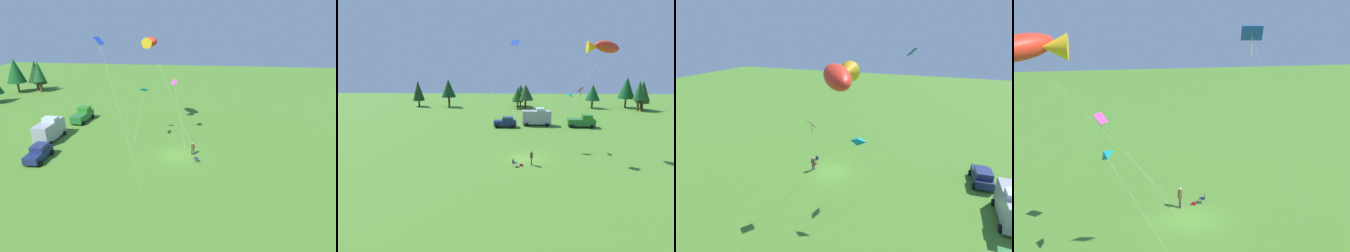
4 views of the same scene
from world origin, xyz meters
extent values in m
plane|color=#477A28|center=(0.00, 0.00, 0.00)|extent=(160.00, 160.00, 0.00)
cylinder|color=#332E46|center=(0.47, -2.03, 0.42)|extent=(0.14, 0.14, 0.85)
cylinder|color=#332E46|center=(0.46, -2.25, 0.42)|extent=(0.14, 0.14, 0.85)
cylinder|color=#523F1F|center=(0.46, -2.14, 1.16)|extent=(0.36, 0.36, 0.62)
sphere|color=tan|center=(0.46, -2.14, 1.62)|extent=(0.24, 0.24, 0.24)
cylinder|color=#523F1F|center=(0.53, -1.95, 1.19)|extent=(0.10, 0.11, 0.55)
cylinder|color=#523F1F|center=(0.52, -2.35, 1.19)|extent=(0.10, 0.18, 0.56)
cube|color=#2D3549|center=(-1.43, -2.69, 0.42)|extent=(0.61, 0.61, 0.04)
cube|color=#2D3549|center=(-1.63, -2.61, 0.62)|extent=(0.20, 0.47, 0.40)
cylinder|color=#A5A8AD|center=(-1.16, -2.56, 0.21)|extent=(0.03, 0.03, 0.42)
cylinder|color=#A5A8AD|center=(-1.30, -2.95, 0.21)|extent=(0.03, 0.03, 0.42)
cylinder|color=#A5A8AD|center=(-1.55, -2.42, 0.21)|extent=(0.03, 0.03, 0.42)
cylinder|color=#A5A8AD|center=(-1.69, -2.81, 0.21)|extent=(0.03, 0.03, 0.42)
cube|color=#B10C20|center=(-0.71, -2.49, 0.11)|extent=(0.38, 0.32, 0.22)
cube|color=#18234F|center=(-3.34, 17.17, 0.79)|extent=(4.29, 2.02, 0.90)
cube|color=navy|center=(-2.84, 17.20, 1.56)|extent=(2.09, 1.76, 0.65)
cylinder|color=black|center=(-1.89, 18.24, 0.34)|extent=(0.69, 0.26, 0.68)
cylinder|color=black|center=(-1.78, 16.26, 0.34)|extent=(0.69, 0.26, 0.68)
cylinder|color=black|center=(-4.91, 18.08, 0.34)|extent=(0.69, 0.26, 0.68)
cylinder|color=black|center=(-4.80, 16.10, 0.34)|extent=(0.69, 0.26, 0.68)
cube|color=#9697A0|center=(2.66, 19.00, 1.59)|extent=(5.40, 2.20, 2.50)
cube|color=silver|center=(3.31, 19.00, 3.09)|extent=(1.40, 2.02, 0.50)
cylinder|color=black|center=(4.61, 20.19, 0.34)|extent=(0.68, 0.22, 0.68)
cylinder|color=black|center=(4.61, 17.81, 0.34)|extent=(0.68, 0.22, 0.68)
cylinder|color=black|center=(0.72, 20.19, 0.34)|extent=(0.68, 0.22, 0.68)
cylinder|color=black|center=(0.72, 17.81, 0.34)|extent=(0.68, 0.22, 0.68)
cube|color=#246A2B|center=(10.90, 17.67, 0.94)|extent=(5.11, 2.31, 1.20)
cube|color=#267621|center=(11.89, 17.61, 1.94)|extent=(1.91, 1.95, 0.80)
cylinder|color=black|center=(12.76, 18.65, 0.34)|extent=(0.69, 0.26, 0.68)
cylinder|color=black|center=(12.62, 16.47, 0.34)|extent=(0.69, 0.26, 0.68)
cylinder|color=black|center=(9.17, 18.87, 0.34)|extent=(0.69, 0.26, 0.68)
cylinder|color=black|center=(9.03, 16.69, 0.34)|extent=(0.69, 0.26, 0.68)
cylinder|color=#433D27|center=(28.96, 42.43, 1.27)|extent=(0.49, 0.49, 2.53)
cone|color=#104A1D|center=(28.96, 42.43, 5.45)|extent=(4.46, 4.46, 5.83)
cylinder|color=#493A22|center=(29.94, 36.97, 1.38)|extent=(0.63, 0.63, 2.76)
cone|color=#184E22|center=(29.94, 36.97, 5.23)|extent=(2.95, 2.95, 4.94)
cylinder|color=#483225|center=(31.39, 37.81, 0.92)|extent=(0.59, 0.59, 1.85)
cone|color=#244214|center=(31.39, 37.81, 3.85)|extent=(3.29, 3.29, 4.01)
cylinder|color=#43371B|center=(31.74, 39.00, 1.10)|extent=(0.63, 0.63, 2.20)
cone|color=#173616|center=(31.74, 39.00, 4.86)|extent=(3.85, 3.85, 5.34)
ellipsoid|color=red|center=(10.47, 5.14, 13.57)|extent=(4.53, 3.72, 1.94)
cone|color=yellow|center=(8.61, 5.14, 13.57)|extent=(1.45, 1.53, 1.53)
sphere|color=yellow|center=(11.61, 5.60, 13.74)|extent=(0.37, 0.37, 0.37)
cylinder|color=silver|center=(5.55, 1.35, 6.79)|extent=(9.86, 7.58, 13.57)
cylinder|color=#4C3823|center=(0.62, -2.43, 0.00)|extent=(0.04, 0.04, 0.01)
pyramid|color=teal|center=(6.21, 5.30, 7.31)|extent=(0.74, 1.07, 0.69)
cylinder|color=silver|center=(4.04, 5.79, 3.59)|extent=(4.12, 0.99, 7.17)
cylinder|color=#4C3823|center=(1.98, 6.28, 0.00)|extent=(0.04, 0.04, 0.01)
cube|color=#D83A9C|center=(6.35, 0.97, 8.40)|extent=(0.99, 1.03, 0.63)
cylinder|color=green|center=(6.35, 0.97, 7.89)|extent=(0.04, 0.04, 0.84)
cylinder|color=silver|center=(3.66, -0.11, 4.20)|extent=(5.38, 2.19, 8.40)
cylinder|color=#4C3823|center=(0.98, -1.20, 0.00)|extent=(0.04, 0.04, 0.01)
cube|color=blue|center=(-1.56, 8.53, 14.43)|extent=(1.24, 1.02, 0.80)
cylinder|color=yellow|center=(-1.56, 8.53, 13.78)|extent=(0.04, 0.04, 1.09)
cylinder|color=silver|center=(-4.74, 5.74, 7.22)|extent=(6.37, 5.61, 14.43)
cylinder|color=#4C3823|center=(-7.91, 2.94, 0.00)|extent=(0.04, 0.04, 0.01)
camera|label=1|loc=(-30.58, -2.68, 16.19)|focal=28.00mm
camera|label=2|loc=(-1.42, -30.70, 11.05)|focal=28.00mm
camera|label=3|loc=(26.34, 11.44, 16.35)|focal=28.00mm
camera|label=4|loc=(5.86, 31.82, 16.07)|focal=50.00mm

